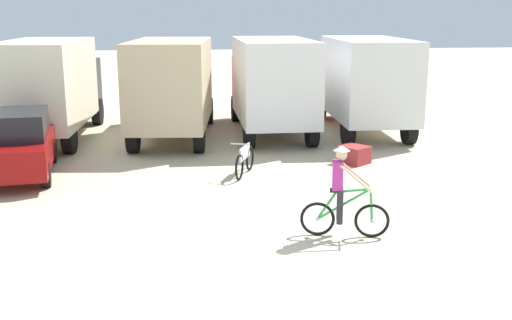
# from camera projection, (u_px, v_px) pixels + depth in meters

# --- Properties ---
(ground_plane) EXTENTS (120.00, 120.00, 0.00)m
(ground_plane) POSITION_uv_depth(u_px,v_px,m) (250.00, 285.00, 10.01)
(ground_plane) COLOR beige
(box_truck_cream_rv) EXTENTS (2.64, 6.84, 3.35)m
(box_truck_cream_rv) POSITION_uv_depth(u_px,v_px,m) (50.00, 84.00, 20.81)
(box_truck_cream_rv) COLOR beige
(box_truck_cream_rv) RESTS_ON ground
(box_truck_tan_camper) EXTENTS (3.00, 6.94, 3.35)m
(box_truck_tan_camper) POSITION_uv_depth(u_px,v_px,m) (173.00, 84.00, 21.02)
(box_truck_tan_camper) COLOR #CCB78E
(box_truck_tan_camper) RESTS_ON ground
(box_truck_avon_van) EXTENTS (2.41, 6.75, 3.35)m
(box_truck_avon_van) POSITION_uv_depth(u_px,v_px,m) (271.00, 81.00, 21.71)
(box_truck_avon_van) COLOR white
(box_truck_avon_van) RESTS_ON ground
(box_truck_white_box) EXTENTS (2.61, 6.83, 3.35)m
(box_truck_white_box) POSITION_uv_depth(u_px,v_px,m) (363.00, 80.00, 22.15)
(box_truck_white_box) COLOR white
(box_truck_white_box) RESTS_ON ground
(sedan_parked) EXTENTS (2.31, 4.40, 1.76)m
(sedan_parked) POSITION_uv_depth(u_px,v_px,m) (16.00, 144.00, 16.30)
(sedan_parked) COLOR maroon
(sedan_parked) RESTS_ON ground
(cyclist_orange_shirt) EXTENTS (1.70, 0.59, 1.82)m
(cyclist_orange_shirt) POSITION_uv_depth(u_px,v_px,m) (342.00, 195.00, 11.95)
(cyclist_orange_shirt) COLOR black
(cyclist_orange_shirt) RESTS_ON ground
(bicycle_spare) EXTENTS (0.75, 1.64, 0.97)m
(bicycle_spare) POSITION_uv_depth(u_px,v_px,m) (245.00, 161.00, 16.54)
(bicycle_spare) COLOR black
(bicycle_spare) RESTS_ON ground
(supply_crate) EXTENTS (1.02, 1.03, 0.51)m
(supply_crate) POSITION_uv_depth(u_px,v_px,m) (354.00, 155.00, 17.85)
(supply_crate) COLOR #9E2D2D
(supply_crate) RESTS_ON ground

